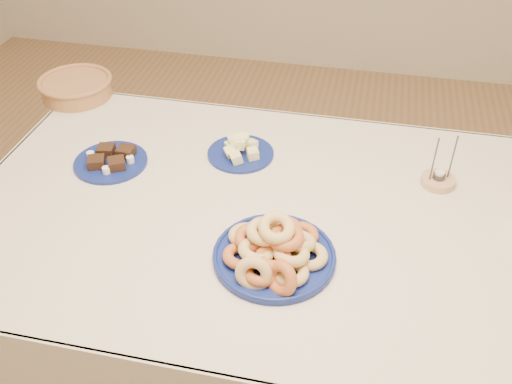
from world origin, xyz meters
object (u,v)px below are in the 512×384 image
donut_platter (274,251)px  brownie_plate (111,160)px  melon_plate (241,151)px  wicker_basket (76,87)px  dining_table (260,236)px  candle_holder (438,180)px

donut_platter → brownie_plate: size_ratio=1.30×
melon_plate → wicker_basket: bearing=159.8°
dining_table → brownie_plate: 0.53m
melon_plate → candle_holder: candle_holder is taller
donut_platter → brownie_plate: 0.66m
wicker_basket → candle_holder: bearing=-11.9°
dining_table → donut_platter: size_ratio=4.73×
brownie_plate → candle_holder: candle_holder is taller
brownie_plate → wicker_basket: (-0.30, 0.38, 0.03)m
donut_platter → candle_holder: 0.60m
donut_platter → wicker_basket: donut_platter is taller
donut_platter → wicker_basket: (-0.89, 0.70, 0.00)m
melon_plate → wicker_basket: 0.74m
donut_platter → brownie_plate: bearing=151.8°
brownie_plate → wicker_basket: 0.49m
melon_plate → brownie_plate: bearing=-161.6°
donut_platter → dining_table: bearing=111.9°
donut_platter → brownie_plate: donut_platter is taller
donut_platter → melon_plate: 0.48m
donut_platter → candle_holder: size_ratio=2.15×
brownie_plate → wicker_basket: bearing=128.3°
donut_platter → melon_plate: donut_platter is taller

